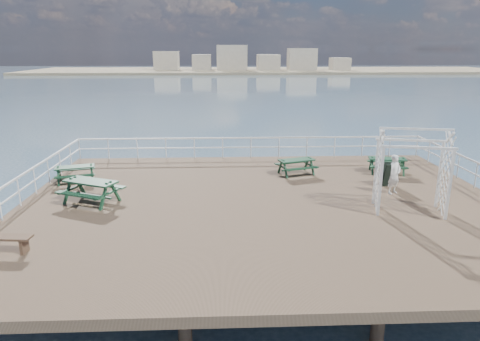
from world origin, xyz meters
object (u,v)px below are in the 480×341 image
Objects in this scene: picnic_table_d at (91,187)px; flat_bench_near at (1,240)px; picnic_table_b at (296,163)px; picnic_table_c at (387,162)px; person at (394,174)px; trellis_arbor at (411,175)px; picnic_table_a at (75,170)px.

picnic_table_d is 1.41× the size of flat_bench_near.
picnic_table_c is (4.19, 0.02, 0.01)m from picnic_table_b.
person reaches higher than flat_bench_near.
picnic_table_c is at bearing -17.57° from picnic_table_b.
person is (12.90, 4.53, 0.41)m from flat_bench_near.
trellis_arbor reaches higher than picnic_table_d.
picnic_table_a is 0.97× the size of picnic_table_b.
picnic_table_d is at bearing -175.36° from picnic_table_b.
trellis_arbor is (11.35, -1.36, 0.70)m from picnic_table_d.
flat_bench_near is (-9.54, -7.40, -0.14)m from picnic_table_b.
picnic_table_b is 1.04× the size of picnic_table_c.
picnic_table_b is at bearing -10.47° from picnic_table_a.
trellis_arbor is (-1.04, -4.77, 0.80)m from picnic_table_c.
person is at bearing -24.14° from picnic_table_a.
trellis_arbor is (12.80, -4.01, 0.82)m from picnic_table_a.
picnic_table_d is 11.46m from trellis_arbor.
picnic_table_a is at bearing -165.94° from picnic_table_c.
flat_bench_near is (0.11, -6.65, -0.13)m from picnic_table_a.
picnic_table_d is (1.45, -2.65, 0.12)m from picnic_table_a.
picnic_table_a is 13.19m from person.
person is (0.21, 1.89, -0.53)m from trellis_arbor.
person is (-0.83, -2.88, 0.27)m from picnic_table_c.
picnic_table_a is at bearing 166.58° from picnic_table_b.
picnic_table_c is 1.19× the size of person.
flat_bench_near is 0.59× the size of trellis_arbor.
person is (3.36, -2.86, 0.28)m from picnic_table_b.
picnic_table_d is (-12.40, -3.41, 0.10)m from picnic_table_c.
picnic_table_c is 0.63× the size of trellis_arbor.
trellis_arbor reaches higher than flat_bench_near.
picnic_table_a is 13.44m from trellis_arbor.
picnic_table_d reaches higher than picnic_table_b.
picnic_table_b is 4.43m from person.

